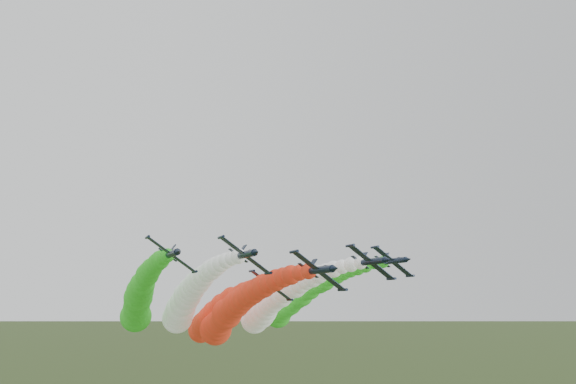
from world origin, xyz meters
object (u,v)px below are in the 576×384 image
Objects in this scene: jet_lead at (230,314)px; jet_inner_left at (185,302)px; jet_outer_left at (139,300)px; jet_inner_right at (270,306)px; jet_trail at (211,317)px; jet_outer_right at (296,300)px.

jet_inner_left is at bearing 130.08° from jet_lead.
jet_inner_left is 11.45m from jet_outer_left.
jet_inner_right is 1.00× the size of jet_trail.
jet_outer_right is at bearing 39.34° from jet_inner_right.
jet_inner_left is 1.00× the size of jet_inner_right.
jet_inner_right is at bearing -60.11° from jet_trail.
jet_lead is 12.26m from jet_inner_left.
jet_outer_right is at bearing 36.41° from jet_lead.
jet_outer_right is at bearing -22.78° from jet_trail.
jet_outer_right is 22.62m from jet_trail.
jet_trail is (20.03, 10.08, -4.37)m from jet_outer_left.
jet_inner_right reaches higher than jet_trail.
jet_inner_left is at bearing -34.72° from jet_outer_left.
jet_outer_right reaches higher than jet_outer_left.
jet_lead is at bearing -96.38° from jet_trail.
jet_outer_left is at bearing -153.28° from jet_trail.
jet_outer_left reaches higher than jet_trail.
jet_outer_left is at bearing -177.89° from jet_outer_right.
jet_outer_right reaches higher than jet_inner_right.
jet_inner_right is (20.53, -0.64, -0.77)m from jet_inner_left.
jet_outer_left is at bearing 145.28° from jet_inner_left.
jet_lead is 1.00× the size of jet_inner_left.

